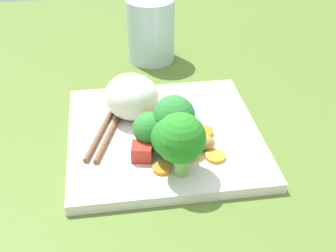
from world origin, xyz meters
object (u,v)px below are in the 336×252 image
rice_mound (132,97)px  chopstick_pair (115,113)px  square_plate (164,135)px  broccoli_floret_2 (180,139)px  carrot_slice_4 (157,131)px  drinking_glass (151,30)px

rice_mound → chopstick_pair: rice_mound is taller
square_plate → broccoli_floret_2: (-7.99, -0.71, 5.15)cm
rice_mound → square_plate: bearing=-138.2°
rice_mound → carrot_slice_4: (-4.33, -2.67, -2.67)cm
square_plate → drinking_glass: drinking_glass is taller
rice_mound → carrot_slice_4: 5.74cm
carrot_slice_4 → drinking_glass: size_ratio=0.21×
square_plate → carrot_slice_4: (-0.31, 0.93, 0.93)cm
drinking_glass → carrot_slice_4: bearing=175.4°
rice_mound → drinking_glass: size_ratio=0.69×
square_plate → carrot_slice_4: 1.35cm
square_plate → chopstick_pair: 7.43cm
square_plate → chopstick_pair: size_ratio=1.18×
rice_mound → chopstick_pair: (0.47, 2.25, -2.62)cm
square_plate → chopstick_pair: bearing=52.5°
square_plate → chopstick_pair: (4.48, 5.84, 0.97)cm
drinking_glass → square_plate: bearing=177.6°
broccoli_floret_2 → carrot_slice_4: (7.68, 1.63, -4.22)cm
chopstick_pair → drinking_glass: 20.14cm
carrot_slice_4 → chopstick_pair: (4.80, 4.91, 0.05)cm
square_plate → drinking_glass: size_ratio=2.31×
square_plate → chopstick_pair: chopstick_pair is taller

